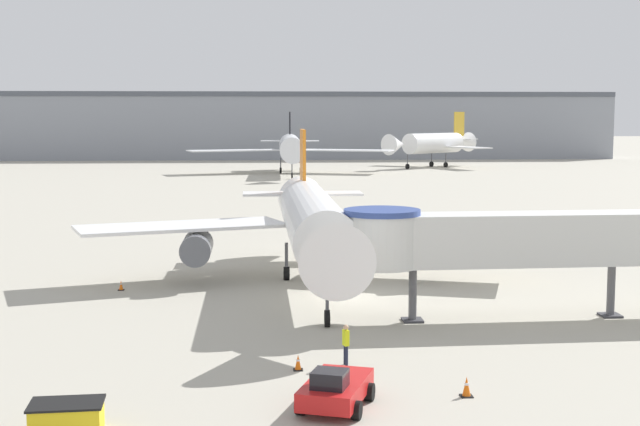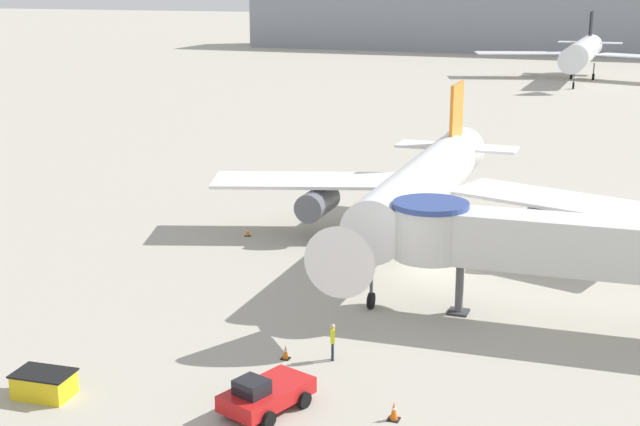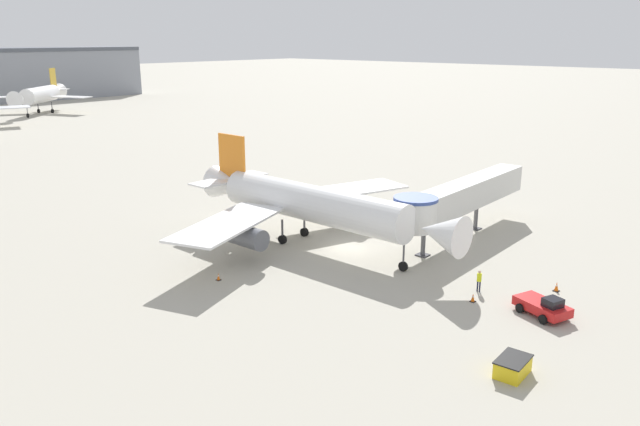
{
  "view_description": "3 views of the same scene",
  "coord_description": "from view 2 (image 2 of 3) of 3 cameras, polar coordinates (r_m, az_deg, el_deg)",
  "views": [
    {
      "loc": [
        -4.76,
        -53.52,
        11.09
      ],
      "look_at": [
        -1.2,
        1.73,
        4.97
      ],
      "focal_mm": 50.0,
      "sensor_mm": 36.0,
      "label": 1
    },
    {
      "loc": [
        11.89,
        -52.12,
        17.64
      ],
      "look_at": [
        -6.11,
        -3.24,
        3.89
      ],
      "focal_mm": 50.0,
      "sensor_mm": 36.0,
      "label": 2
    },
    {
      "loc": [
        -45.2,
        -37.04,
        20.16
      ],
      "look_at": [
        -5.18,
        -1.18,
        4.95
      ],
      "focal_mm": 35.0,
      "sensor_mm": 36.0,
      "label": 3
    }
  ],
  "objects": [
    {
      "name": "ground_plane",
      "position": [
        56.29,
        7.01,
        -3.59
      ],
      "size": [
        800.0,
        800.0,
        0.0
      ],
      "primitive_type": "plane",
      "color": "#A8A393"
    },
    {
      "name": "main_airplane",
      "position": [
        58.97,
        6.5,
        1.54
      ],
      "size": [
        31.76,
        31.35,
        9.98
      ],
      "rotation": [
        0.0,
        0.0,
        0.01
      ],
      "color": "white",
      "rests_on": "ground_plane"
    },
    {
      "name": "jet_bridge",
      "position": [
        47.49,
        16.79,
        -2.03
      ],
      "size": [
        23.47,
        4.21,
        6.1
      ],
      "rotation": [
        0.0,
        0.0,
        0.04
      ],
      "color": "silver",
      "rests_on": "ground_plane"
    },
    {
      "name": "pushback_tug_red",
      "position": [
        38.18,
        -3.53,
        -11.49
      ],
      "size": [
        3.3,
        4.53,
        1.7
      ],
      "rotation": [
        0.0,
        0.0,
        -0.33
      ],
      "color": "red",
      "rests_on": "ground_plane"
    },
    {
      "name": "service_container_yellow",
      "position": [
        41.19,
        -17.24,
        -10.41
      ],
      "size": [
        2.66,
        1.86,
        1.12
      ],
      "rotation": [
        0.0,
        0.0,
        0.07
      ],
      "color": "yellow",
      "rests_on": "ground_plane"
    },
    {
      "name": "traffic_cone_near_nose",
      "position": [
        43.09,
        -2.22,
        -8.91
      ],
      "size": [
        0.42,
        0.42,
        0.69
      ],
      "color": "black",
      "rests_on": "ground_plane"
    },
    {
      "name": "traffic_cone_apron_front",
      "position": [
        37.67,
        4.75,
        -12.53
      ],
      "size": [
        0.49,
        0.49,
        0.8
      ],
      "color": "black",
      "rests_on": "ground_plane"
    },
    {
      "name": "traffic_cone_port_wing",
      "position": [
        63.08,
        -4.66,
        -1.22
      ],
      "size": [
        0.38,
        0.38,
        0.64
      ],
      "color": "black",
      "rests_on": "ground_plane"
    },
    {
      "name": "ground_crew_marshaller",
      "position": [
        42.66,
        0.81,
        -8.09
      ],
      "size": [
        0.31,
        0.4,
        1.84
      ],
      "rotation": [
        0.0,
        0.0,
        1.9
      ],
      "color": "#1E2338",
      "rests_on": "ground_plane"
    },
    {
      "name": "background_jet_black_tail",
      "position": [
        166.16,
        16.48,
        9.86
      ],
      "size": [
        39.61,
        35.92,
        11.67
      ],
      "rotation": [
        0.0,
        0.0,
        -0.02
      ],
      "color": "silver",
      "rests_on": "ground_plane"
    },
    {
      "name": "terminal_building",
      "position": [
        227.75,
        16.99,
        11.84
      ],
      "size": [
        171.32,
        19.26,
        16.76
      ],
      "color": "gray",
      "rests_on": "ground_plane"
    }
  ]
}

